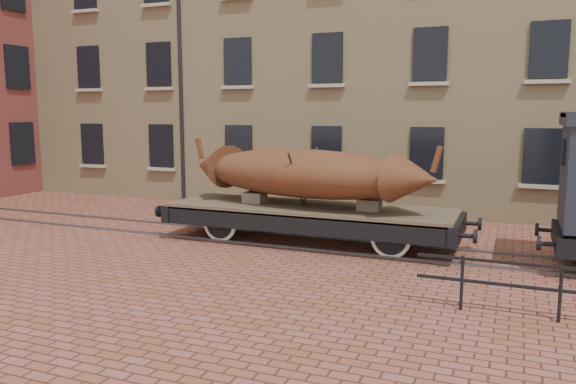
% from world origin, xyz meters
% --- Properties ---
extents(ground, '(90.00, 90.00, 0.00)m').
position_xyz_m(ground, '(0.00, 0.00, 0.00)').
color(ground, brown).
extents(warehouse_cream, '(40.00, 10.19, 14.00)m').
position_xyz_m(warehouse_cream, '(3.00, 9.99, 7.00)').
color(warehouse_cream, '#DEC188').
rests_on(warehouse_cream, ground).
extents(rail_track, '(30.00, 1.52, 0.06)m').
position_xyz_m(rail_track, '(0.00, 0.00, 0.03)').
color(rail_track, '#59595E').
rests_on(rail_track, ground).
extents(flatcar_wagon, '(8.72, 2.36, 1.32)m').
position_xyz_m(flatcar_wagon, '(-1.31, -0.00, 0.82)').
color(flatcar_wagon, brown).
rests_on(flatcar_wagon, ground).
extents(iron_boat, '(7.44, 3.08, 1.75)m').
position_xyz_m(iron_boat, '(-1.50, 0.00, 1.92)').
color(iron_boat, brown).
rests_on(iron_boat, flatcar_wagon).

